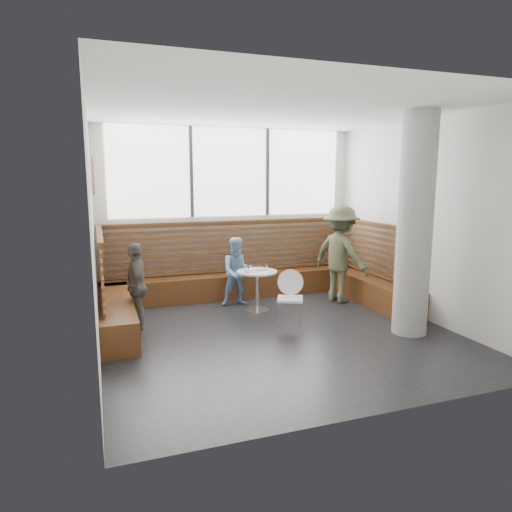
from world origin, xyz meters
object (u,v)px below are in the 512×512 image
object	(u,v)px
child_left	(136,286)
cafe_table	(257,282)
concrete_column	(415,225)
cafe_chair	(288,293)
adult_man	(341,254)
child_back	(238,272)

from	to	relation	value
child_left	cafe_table	bearing A→B (deg)	98.56
concrete_column	cafe_chair	world-z (taller)	concrete_column
adult_man	concrete_column	bearing A→B (deg)	161.27
concrete_column	cafe_table	world-z (taller)	concrete_column
concrete_column	adult_man	world-z (taller)	concrete_column
concrete_column	adult_man	size ratio (longest dim) A/B	1.80
cafe_chair	child_left	world-z (taller)	child_left
cafe_table	concrete_column	bearing A→B (deg)	-45.54
concrete_column	adult_man	xyz separation A→B (m)	(-0.11, 1.88, -0.71)
cafe_table	child_left	distance (m)	2.04
adult_man	child_back	world-z (taller)	adult_man
concrete_column	child_back	size ratio (longest dim) A/B	2.59
cafe_chair	child_back	bearing A→B (deg)	133.45
child_back	child_left	distance (m)	1.95
cafe_chair	child_back	size ratio (longest dim) A/B	0.69
cafe_chair	child_back	world-z (taller)	child_back
cafe_table	cafe_chair	bearing A→B (deg)	-74.15
cafe_table	adult_man	world-z (taller)	adult_man
cafe_chair	child_left	xyz separation A→B (m)	(-2.25, 0.57, 0.16)
child_left	cafe_chair	bearing A→B (deg)	77.48
cafe_chair	child_back	distance (m)	1.35
concrete_column	cafe_chair	distance (m)	2.13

